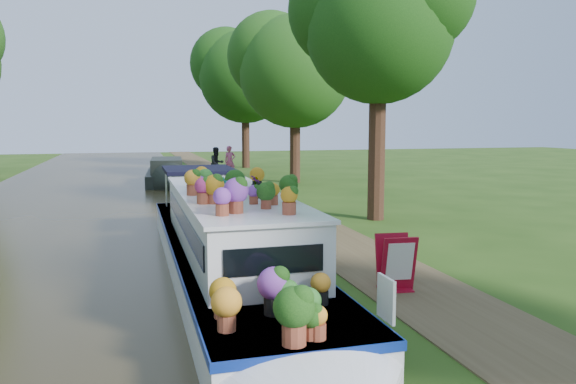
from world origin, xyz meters
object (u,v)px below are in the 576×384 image
at_px(pedestrian_dark, 217,163).
at_px(pedestrian_pink, 230,161).
at_px(second_boat, 167,174).
at_px(sandwich_board, 396,265).
at_px(plant_boat, 231,245).

bearing_deg(pedestrian_dark, pedestrian_pink, 25.75).
relative_size(second_boat, pedestrian_pink, 3.83).
distance_m(second_boat, sandwich_board, 20.92).
bearing_deg(plant_boat, sandwich_board, -20.66).
height_order(plant_boat, pedestrian_dark, plant_boat).
bearing_deg(sandwich_board, second_boat, 104.00).
height_order(plant_boat, sandwich_board, plant_boat).
xyz_separation_m(sandwich_board, pedestrian_pink, (0.84, 23.45, 0.44)).
xyz_separation_m(sandwich_board, pedestrian_dark, (-0.13, 22.21, 0.44)).
distance_m(sandwich_board, pedestrian_pink, 23.47).
xyz_separation_m(second_boat, pedestrian_dark, (2.90, 1.50, 0.40)).
distance_m(pedestrian_pink, pedestrian_dark, 1.57).
bearing_deg(second_boat, plant_boat, -86.06).
distance_m(plant_boat, second_boat, 19.57).
bearing_deg(second_boat, pedestrian_pink, 39.27).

